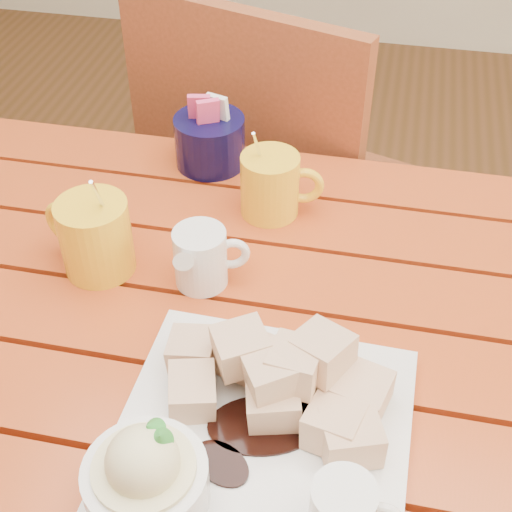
% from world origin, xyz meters
% --- Properties ---
extents(table, '(1.20, 0.79, 0.75)m').
position_xyz_m(table, '(0.00, 0.00, 0.64)').
color(table, '#AF4716').
rests_on(table, ground).
extents(dessert_plate, '(0.29, 0.29, 0.11)m').
position_xyz_m(dessert_plate, '(0.02, -0.15, 0.78)').
color(dessert_plate, white).
rests_on(dessert_plate, table).
extents(coffee_mug_left, '(0.12, 0.09, 0.15)m').
position_xyz_m(coffee_mug_left, '(-0.22, 0.08, 0.80)').
color(coffee_mug_left, yellow).
rests_on(coffee_mug_left, table).
extents(coffee_mug_right, '(0.11, 0.08, 0.13)m').
position_xyz_m(coffee_mug_right, '(-0.03, 0.24, 0.80)').
color(coffee_mug_right, yellow).
rests_on(coffee_mug_right, table).
extents(cream_pitcher, '(0.09, 0.08, 0.08)m').
position_xyz_m(cream_pitcher, '(-0.08, 0.08, 0.79)').
color(cream_pitcher, white).
rests_on(cream_pitcher, table).
extents(sugar_caddy, '(0.10, 0.10, 0.11)m').
position_xyz_m(sugar_caddy, '(-0.14, 0.34, 0.79)').
color(sugar_caddy, black).
rests_on(sugar_caddy, table).
extents(chair_far, '(0.55, 0.55, 0.93)m').
position_xyz_m(chair_far, '(-0.09, 0.59, 0.52)').
color(chair_far, brown).
rests_on(chair_far, ground).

